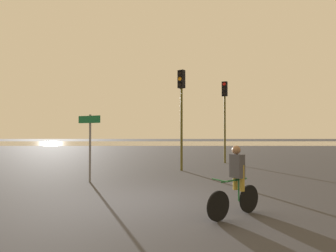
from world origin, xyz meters
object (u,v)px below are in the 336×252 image
at_px(direction_sign_post, 90,138).
at_px(traffic_light_center, 182,101).
at_px(traffic_light_far_right, 225,107).
at_px(cyclist, 237,180).

bearing_deg(direction_sign_post, traffic_light_center, -113.30).
relative_size(traffic_light_center, traffic_light_far_right, 1.00).
distance_m(traffic_light_center, cyclist, 7.53).
height_order(direction_sign_post, cyclist, direction_sign_post).
bearing_deg(direction_sign_post, traffic_light_far_right, -109.18).
xyz_separation_m(direction_sign_post, cyclist, (4.59, -4.04, -0.88)).
height_order(traffic_light_center, traffic_light_far_right, traffic_light_far_right).
distance_m(traffic_light_far_right, cyclist, 10.63).
bearing_deg(cyclist, direction_sign_post, 13.19).
relative_size(traffic_light_center, direction_sign_post, 1.93).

